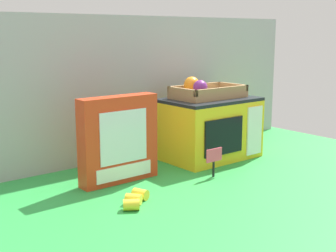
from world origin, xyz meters
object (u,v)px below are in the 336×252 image
at_px(cookie_set_box, 119,140).
at_px(food_groups_crate, 205,92).
at_px(price_sign, 214,158).
at_px(toy_microwave, 209,128).
at_px(loose_toy_banana, 135,199).
at_px(loose_toy_apple, 242,139).

bearing_deg(cookie_set_box, food_groups_crate, 6.04).
relative_size(food_groups_crate, price_sign, 2.79).
xyz_separation_m(toy_microwave, food_groups_crate, (-0.01, 0.01, 0.14)).
distance_m(cookie_set_box, loose_toy_banana, 0.26).
height_order(loose_toy_banana, loose_toy_apple, loose_toy_apple).
bearing_deg(price_sign, cookie_set_box, 149.82).
height_order(toy_microwave, loose_toy_apple, toy_microwave).
bearing_deg(loose_toy_banana, food_groups_crate, 26.32).
bearing_deg(price_sign, food_groups_crate, 53.92).
distance_m(food_groups_crate, loose_toy_banana, 0.62).
relative_size(food_groups_crate, loose_toy_banana, 2.34).
bearing_deg(cookie_set_box, toy_microwave, 4.17).
bearing_deg(food_groups_crate, price_sign, -126.08).
xyz_separation_m(food_groups_crate, price_sign, (-0.15, -0.21, -0.19)).
xyz_separation_m(toy_microwave, loose_toy_apple, (0.24, 0.05, -0.09)).
distance_m(cookie_set_box, loose_toy_apple, 0.70).
bearing_deg(loose_toy_banana, toy_microwave, 24.59).
relative_size(toy_microwave, loose_toy_banana, 3.06).
height_order(toy_microwave, price_sign, toy_microwave).
distance_m(toy_microwave, loose_toy_banana, 0.58).
relative_size(loose_toy_banana, loose_toy_apple, 2.11).
height_order(toy_microwave, food_groups_crate, food_groups_crate).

